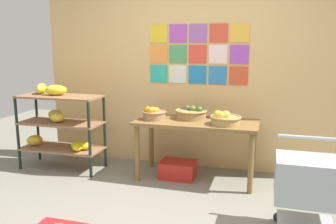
{
  "coord_description": "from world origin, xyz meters",
  "views": [
    {
      "loc": [
        0.9,
        -2.69,
        1.61
      ],
      "look_at": [
        -0.1,
        0.79,
        0.91
      ],
      "focal_mm": 37.41,
      "sensor_mm": 36.0,
      "label": 1
    }
  ],
  "objects_px": {
    "shopping_cart": "(308,183)",
    "fruit_basket_back_right": "(191,113)",
    "banana_shelf_unit": "(59,121)",
    "fruit_basket_right": "(154,114)",
    "display_table": "(196,129)",
    "fruit_basket_centre": "(225,118)",
    "produce_crate_under_table": "(178,169)"
  },
  "relations": [
    {
      "from": "display_table",
      "to": "fruit_basket_centre",
      "type": "distance_m",
      "value": 0.39
    },
    {
      "from": "display_table",
      "to": "fruit_basket_centre",
      "type": "bearing_deg",
      "value": -16.28
    },
    {
      "from": "fruit_basket_back_right",
      "to": "shopping_cart",
      "type": "bearing_deg",
      "value": -41.2
    },
    {
      "from": "fruit_basket_right",
      "to": "shopping_cart",
      "type": "relative_size",
      "value": 0.36
    },
    {
      "from": "banana_shelf_unit",
      "to": "display_table",
      "type": "bearing_deg",
      "value": 3.4
    },
    {
      "from": "banana_shelf_unit",
      "to": "fruit_basket_right",
      "type": "height_order",
      "value": "banana_shelf_unit"
    },
    {
      "from": "banana_shelf_unit",
      "to": "fruit_basket_centre",
      "type": "xyz_separation_m",
      "value": [
        2.13,
        0.01,
        0.16
      ]
    },
    {
      "from": "fruit_basket_centre",
      "to": "produce_crate_under_table",
      "type": "distance_m",
      "value": 0.89
    },
    {
      "from": "display_table",
      "to": "fruit_basket_back_right",
      "type": "bearing_deg",
      "value": 127.52
    },
    {
      "from": "shopping_cart",
      "to": "produce_crate_under_table",
      "type": "bearing_deg",
      "value": 132.36
    },
    {
      "from": "banana_shelf_unit",
      "to": "shopping_cart",
      "type": "bearing_deg",
      "value": -16.42
    },
    {
      "from": "fruit_basket_right",
      "to": "produce_crate_under_table",
      "type": "distance_m",
      "value": 0.75
    },
    {
      "from": "banana_shelf_unit",
      "to": "display_table",
      "type": "xyz_separation_m",
      "value": [
        1.79,
        0.11,
        -0.01
      ]
    },
    {
      "from": "fruit_basket_centre",
      "to": "shopping_cart",
      "type": "relative_size",
      "value": 0.43
    },
    {
      "from": "fruit_basket_right",
      "to": "fruit_basket_centre",
      "type": "xyz_separation_m",
      "value": [
        0.86,
        -0.05,
        0.0
      ]
    },
    {
      "from": "fruit_basket_back_right",
      "to": "produce_crate_under_table",
      "type": "relative_size",
      "value": 0.92
    },
    {
      "from": "fruit_basket_right",
      "to": "fruit_basket_centre",
      "type": "height_order",
      "value": "fruit_basket_centre"
    },
    {
      "from": "banana_shelf_unit",
      "to": "produce_crate_under_table",
      "type": "xyz_separation_m",
      "value": [
        1.57,
        0.08,
        -0.53
      ]
    },
    {
      "from": "display_table",
      "to": "fruit_basket_right",
      "type": "relative_size",
      "value": 4.89
    },
    {
      "from": "banana_shelf_unit",
      "to": "fruit_basket_back_right",
      "type": "distance_m",
      "value": 1.72
    },
    {
      "from": "banana_shelf_unit",
      "to": "fruit_basket_right",
      "type": "relative_size",
      "value": 3.76
    },
    {
      "from": "shopping_cart",
      "to": "fruit_basket_back_right",
      "type": "bearing_deg",
      "value": 125.63
    },
    {
      "from": "shopping_cart",
      "to": "fruit_basket_right",
      "type": "bearing_deg",
      "value": 137.87
    },
    {
      "from": "fruit_basket_back_right",
      "to": "shopping_cart",
      "type": "height_order",
      "value": "fruit_basket_back_right"
    },
    {
      "from": "fruit_basket_back_right",
      "to": "display_table",
      "type": "bearing_deg",
      "value": -52.48
    },
    {
      "from": "display_table",
      "to": "shopping_cart",
      "type": "xyz_separation_m",
      "value": [
        1.16,
        -0.98,
        -0.16
      ]
    },
    {
      "from": "banana_shelf_unit",
      "to": "fruit_basket_back_right",
      "type": "xyz_separation_m",
      "value": [
        1.7,
        0.23,
        0.15
      ]
    },
    {
      "from": "banana_shelf_unit",
      "to": "display_table",
      "type": "distance_m",
      "value": 1.79
    },
    {
      "from": "fruit_basket_centre",
      "to": "produce_crate_under_table",
      "type": "relative_size",
      "value": 0.83
    },
    {
      "from": "fruit_basket_right",
      "to": "banana_shelf_unit",
      "type": "bearing_deg",
      "value": -177.39
    },
    {
      "from": "banana_shelf_unit",
      "to": "shopping_cart",
      "type": "height_order",
      "value": "banana_shelf_unit"
    },
    {
      "from": "display_table",
      "to": "fruit_basket_back_right",
      "type": "relative_size",
      "value": 3.67
    }
  ]
}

